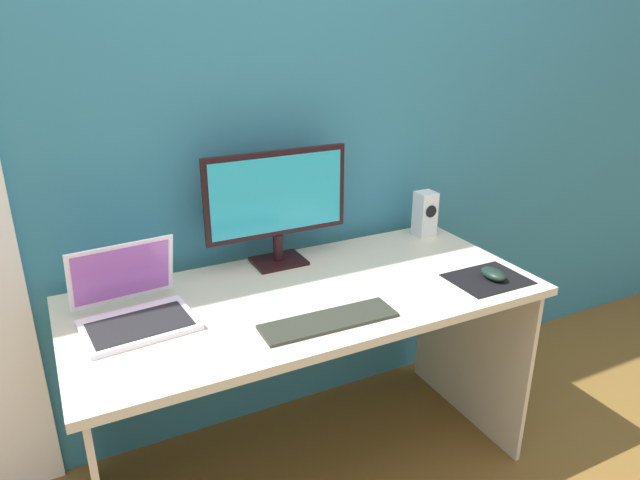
# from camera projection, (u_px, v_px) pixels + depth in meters

# --- Properties ---
(ground_plane) EXTENTS (8.00, 8.00, 0.00)m
(ground_plane) POSITION_uv_depth(u_px,v_px,m) (309.00, 467.00, 2.10)
(ground_plane) COLOR brown
(wall_back) EXTENTS (6.00, 0.04, 2.50)m
(wall_back) POSITION_uv_depth(u_px,v_px,m) (255.00, 104.00, 1.98)
(wall_back) COLOR teal
(wall_back) RESTS_ON ground_plane
(desk) EXTENTS (1.49, 0.67, 0.71)m
(desk) POSITION_uv_depth(u_px,v_px,m) (307.00, 331.00, 1.89)
(desk) COLOR beige
(desk) RESTS_ON ground_plane
(monitor) EXTENTS (0.51, 0.14, 0.40)m
(monitor) POSITION_uv_depth(u_px,v_px,m) (277.00, 202.00, 1.97)
(monitor) COLOR black
(monitor) RESTS_ON desk
(speaker_right) EXTENTS (0.07, 0.08, 0.18)m
(speaker_right) POSITION_uv_depth(u_px,v_px,m) (425.00, 214.00, 2.28)
(speaker_right) COLOR silver
(speaker_right) RESTS_ON desk
(laptop) EXTENTS (0.33, 0.30, 0.22)m
(laptop) POSITION_uv_depth(u_px,v_px,m) (133.00, 307.00, 1.66)
(laptop) COLOR white
(laptop) RESTS_ON desk
(keyboard_external) EXTENTS (0.41, 0.13, 0.01)m
(keyboard_external) POSITION_uv_depth(u_px,v_px,m) (329.00, 321.00, 1.66)
(keyboard_external) COLOR #2A2C23
(keyboard_external) RESTS_ON desk
(mousepad) EXTENTS (0.25, 0.20, 0.00)m
(mousepad) POSITION_uv_depth(u_px,v_px,m) (487.00, 279.00, 1.93)
(mousepad) COLOR black
(mousepad) RESTS_ON desk
(mouse) EXTENTS (0.06, 0.10, 0.04)m
(mouse) POSITION_uv_depth(u_px,v_px,m) (493.00, 274.00, 1.92)
(mouse) COLOR black
(mouse) RESTS_ON mousepad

